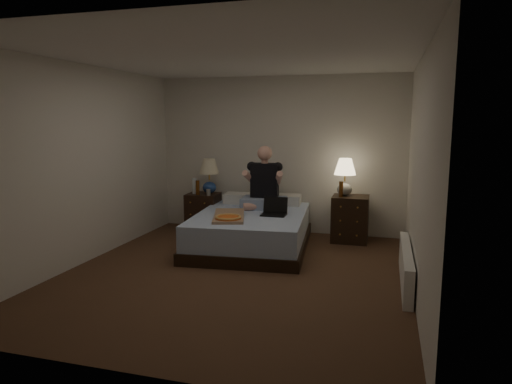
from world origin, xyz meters
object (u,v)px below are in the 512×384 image
(water_bottle, at_px, (194,186))
(pizza_box, at_px, (228,218))
(nightstand_left, at_px, (203,213))
(laptop, at_px, (274,207))
(person, at_px, (264,177))
(bed, at_px, (251,230))
(beer_bottle_right, at_px, (341,189))
(lamp_left, at_px, (209,176))
(beer_bottle_left, at_px, (198,188))
(nightstand_right, at_px, (350,219))
(lamp_right, at_px, (345,177))
(soda_can, at_px, (208,192))
(radiator, at_px, (406,266))

(water_bottle, height_order, pizza_box, water_bottle)
(nightstand_left, distance_m, laptop, 1.55)
(person, height_order, pizza_box, person)
(bed, xyz_separation_m, laptop, (0.34, -0.06, 0.37))
(nightstand_left, bearing_deg, beer_bottle_right, -2.90)
(lamp_left, xyz_separation_m, beer_bottle_left, (-0.13, -0.18, -0.16))
(nightstand_right, bearing_deg, beer_bottle_left, -174.92)
(nightstand_right, bearing_deg, lamp_right, 177.29)
(nightstand_left, bearing_deg, water_bottle, -159.58)
(pizza_box, bearing_deg, laptop, 30.15)
(nightstand_left, xyz_separation_m, beer_bottle_left, (-0.03, -0.13, 0.43))
(lamp_right, bearing_deg, lamp_left, -178.84)
(lamp_right, bearing_deg, soda_can, -173.30)
(nightstand_left, bearing_deg, lamp_right, -0.39)
(lamp_left, distance_m, lamp_right, 2.14)
(nightstand_left, height_order, water_bottle, water_bottle)
(lamp_right, xyz_separation_m, water_bottle, (-2.36, -0.15, -0.20))
(bed, height_order, radiator, bed)
(bed, bearing_deg, lamp_left, 137.04)
(lamp_left, bearing_deg, radiator, -28.51)
(nightstand_right, xyz_separation_m, lamp_right, (-0.10, 0.00, 0.62))
(soda_can, xyz_separation_m, laptop, (1.19, -0.56, -0.07))
(nightstand_right, distance_m, beer_bottle_left, 2.41)
(laptop, bearing_deg, pizza_box, -134.12)
(bed, distance_m, laptop, 0.51)
(soda_can, xyz_separation_m, person, (0.93, -0.08, 0.28))
(beer_bottle_left, bearing_deg, laptop, -22.74)
(soda_can, distance_m, pizza_box, 1.30)
(nightstand_left, xyz_separation_m, beer_bottle_right, (2.19, -0.01, 0.48))
(bed, bearing_deg, nightstand_left, 141.68)
(soda_can, bearing_deg, beer_bottle_left, 174.30)
(nightstand_left, distance_m, radiator, 3.45)
(beer_bottle_right, height_order, person, person)
(soda_can, bearing_deg, lamp_right, 6.70)
(water_bottle, relative_size, beer_bottle_right, 1.09)
(nightstand_left, xyz_separation_m, laptop, (1.35, -0.71, 0.30))
(bed, relative_size, soda_can, 20.04)
(nightstand_right, height_order, person, person)
(lamp_left, xyz_separation_m, laptop, (1.25, -0.76, -0.30))
(lamp_left, height_order, beer_bottle_right, lamp_left)
(lamp_right, relative_size, soda_can, 5.60)
(water_bottle, xyz_separation_m, laptop, (1.47, -0.66, -0.14))
(pizza_box, bearing_deg, person, 60.91)
(lamp_right, relative_size, beer_bottle_left, 2.43)
(nightstand_left, relative_size, laptop, 1.88)
(radiator, bearing_deg, person, 146.15)
(water_bottle, bearing_deg, nightstand_right, 3.30)
(lamp_left, relative_size, person, 0.60)
(nightstand_right, distance_m, laptop, 1.30)
(person, relative_size, pizza_box, 1.22)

